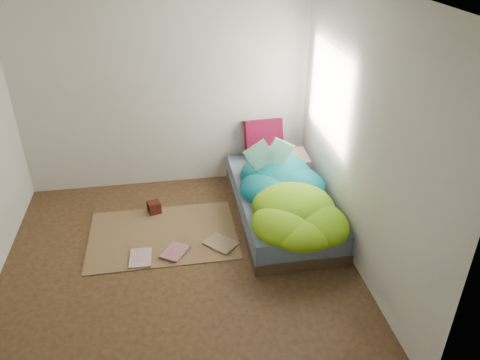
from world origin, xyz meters
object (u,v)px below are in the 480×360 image
(wooden_box, at_px, (154,207))
(floor_book_a, at_px, (130,259))
(open_book, at_px, (270,147))
(floor_book_b, at_px, (166,249))
(pillow_magenta, at_px, (264,138))
(bed, at_px, (281,203))

(wooden_box, bearing_deg, floor_book_a, -107.00)
(open_book, distance_m, floor_book_b, 1.59)
(floor_book_a, xyz_separation_m, floor_book_b, (0.37, 0.09, 0.00))
(pillow_magenta, height_order, wooden_box, pillow_magenta)
(wooden_box, bearing_deg, bed, -11.34)
(wooden_box, distance_m, floor_book_a, 0.88)
(bed, distance_m, wooden_box, 1.49)
(floor_book_a, bearing_deg, floor_book_b, 16.42)
(pillow_magenta, bearing_deg, floor_book_b, -138.54)
(pillow_magenta, height_order, floor_book_b, pillow_magenta)
(floor_book_a, distance_m, floor_book_b, 0.38)
(wooden_box, xyz_separation_m, floor_book_a, (-0.26, -0.84, -0.06))
(bed, height_order, pillow_magenta, pillow_magenta)
(pillow_magenta, distance_m, wooden_box, 1.64)
(pillow_magenta, distance_m, floor_book_a, 2.30)
(wooden_box, relative_size, floor_book_b, 0.48)
(open_book, bearing_deg, floor_book_b, -158.43)
(bed, height_order, open_book, open_book)
(bed, distance_m, open_book, 0.69)
(bed, distance_m, pillow_magenta, 0.99)
(pillow_magenta, relative_size, wooden_box, 3.55)
(open_book, xyz_separation_m, floor_book_a, (-1.60, -0.72, -0.80))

